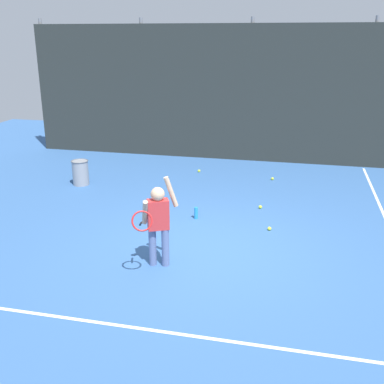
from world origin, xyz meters
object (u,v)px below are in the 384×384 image
(tennis_ball_0, at_px, (272,179))
(tennis_ball_2, at_px, (269,229))
(tennis_player, at_px, (158,220))
(water_bottle, at_px, (196,213))
(tennis_ball_1, at_px, (260,207))
(tennis_ball_3, at_px, (199,171))
(ball_hopper, at_px, (80,172))

(tennis_ball_0, xyz_separation_m, tennis_ball_2, (0.14, -2.99, 0.00))
(tennis_player, relative_size, tennis_ball_2, 20.46)
(water_bottle, bearing_deg, tennis_ball_1, 35.39)
(water_bottle, distance_m, tennis_ball_3, 3.06)
(ball_hopper, distance_m, tennis_ball_3, 2.88)
(ball_hopper, relative_size, tennis_ball_2, 8.52)
(tennis_ball_0, bearing_deg, tennis_ball_1, -93.17)
(tennis_ball_2, bearing_deg, tennis_ball_0, 92.70)
(water_bottle, xyz_separation_m, tennis_ball_2, (1.36, -0.25, -0.08))
(tennis_ball_1, relative_size, tennis_ball_2, 1.00)
(water_bottle, distance_m, tennis_ball_2, 1.39)
(tennis_ball_1, bearing_deg, tennis_ball_3, 127.74)
(tennis_ball_1, bearing_deg, water_bottle, -144.61)
(ball_hopper, xyz_separation_m, tennis_ball_3, (2.40, 1.58, -0.26))
(tennis_ball_3, bearing_deg, ball_hopper, -146.69)
(ball_hopper, distance_m, tennis_ball_1, 4.16)
(tennis_ball_3, bearing_deg, tennis_player, -84.67)
(ball_hopper, bearing_deg, water_bottle, -25.40)
(tennis_ball_2, relative_size, tennis_ball_3, 1.00)
(tennis_player, relative_size, tennis_ball_3, 20.46)
(ball_hopper, distance_m, tennis_ball_0, 4.43)
(tennis_ball_3, bearing_deg, tennis_ball_1, -52.26)
(tennis_ball_1, xyz_separation_m, tennis_ball_3, (-1.71, 2.20, 0.00))
(tennis_player, distance_m, ball_hopper, 4.42)
(tennis_player, bearing_deg, water_bottle, 60.84)
(tennis_ball_3, bearing_deg, tennis_ball_0, -7.80)
(tennis_player, distance_m, water_bottle, 2.02)
(ball_hopper, relative_size, tennis_ball_0, 8.52)
(ball_hopper, bearing_deg, tennis_ball_2, -20.93)
(tennis_ball_2, bearing_deg, tennis_player, -131.85)
(tennis_ball_2, height_order, tennis_ball_3, same)
(ball_hopper, bearing_deg, tennis_ball_1, -8.71)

